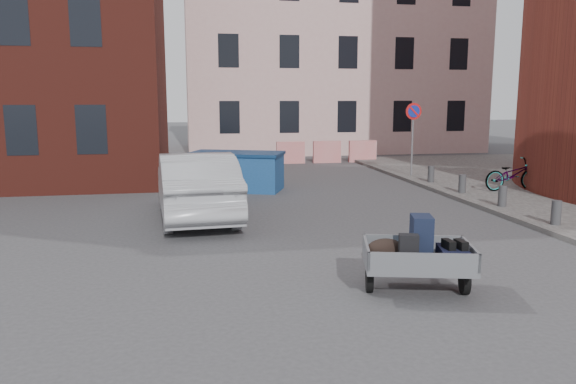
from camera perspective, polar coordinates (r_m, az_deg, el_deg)
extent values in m
plane|color=#38383A|center=(10.58, 2.12, -6.69)|extent=(120.00, 120.00, 0.00)
cube|color=#CA9E9B|center=(33.20, 4.13, 16.54)|extent=(16.00, 8.00, 14.00)
cylinder|color=gray|center=(21.14, 12.52, 5.16)|extent=(0.07, 0.07, 2.60)
cylinder|color=red|center=(21.07, 12.64, 8.01)|extent=(0.60, 0.03, 0.60)
cylinder|color=navy|center=(21.05, 12.67, 8.00)|extent=(0.44, 0.03, 0.44)
cylinder|color=#3A3A3D|center=(14.06, 25.59, -1.90)|extent=(0.22, 0.22, 0.55)
cylinder|color=#3A3A3D|center=(15.86, 20.95, -0.38)|extent=(0.22, 0.22, 0.55)
cylinder|color=#3A3A3D|center=(17.75, 17.28, 0.82)|extent=(0.22, 0.22, 0.55)
cylinder|color=#3A3A3D|center=(19.70, 14.33, 1.79)|extent=(0.22, 0.22, 0.55)
cube|color=red|center=(25.48, 0.28, 4.03)|extent=(1.30, 0.18, 1.00)
cube|color=red|center=(25.85, 3.99, 4.08)|extent=(1.30, 0.18, 1.00)
cube|color=red|center=(26.32, 7.59, 4.12)|extent=(1.30, 0.18, 1.00)
cylinder|color=black|center=(8.83, 8.28, -8.64)|extent=(0.21, 0.45, 0.44)
cylinder|color=black|center=(9.05, 17.50, -8.52)|extent=(0.21, 0.45, 0.44)
cube|color=slate|center=(8.84, 13.01, -7.13)|extent=(1.82, 1.46, 0.08)
cube|color=slate|center=(8.70, 7.95, -6.01)|extent=(0.31, 1.08, 0.28)
cube|color=slate|center=(8.95, 18.01, -5.96)|extent=(0.31, 1.08, 0.28)
cube|color=slate|center=(9.30, 12.54, -5.13)|extent=(1.56, 0.44, 0.28)
cube|color=slate|center=(8.29, 13.63, -6.98)|extent=(1.56, 0.44, 0.28)
cube|color=slate|center=(9.71, 12.17, -5.95)|extent=(0.25, 0.70, 0.06)
cube|color=#161D34|center=(8.79, 13.37, -4.60)|extent=(0.40, 0.51, 0.70)
cube|color=black|center=(8.80, 16.39, -6.24)|extent=(0.54, 0.68, 0.25)
ellipsoid|color=black|center=(8.67, 9.83, -5.85)|extent=(0.67, 0.50, 0.36)
cube|color=black|center=(8.50, 12.14, -5.81)|extent=(0.32, 0.24, 0.48)
ellipsoid|color=blue|center=(9.12, 12.39, -5.54)|extent=(0.42, 0.38, 0.24)
cube|color=black|center=(8.68, 16.00, -5.13)|extent=(0.11, 0.27, 0.13)
cube|color=black|center=(8.72, 17.16, -5.12)|extent=(0.11, 0.27, 0.13)
cube|color=navy|center=(18.22, -5.23, 1.98)|extent=(3.16, 2.36, 1.14)
cube|color=navy|center=(18.15, -5.26, 3.91)|extent=(3.29, 2.48, 0.09)
imported|color=#A2A4A9|center=(14.04, -9.34, 0.67)|extent=(2.08, 5.09, 1.64)
imported|color=black|center=(18.69, 21.84, 1.67)|extent=(1.93, 0.79, 0.99)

